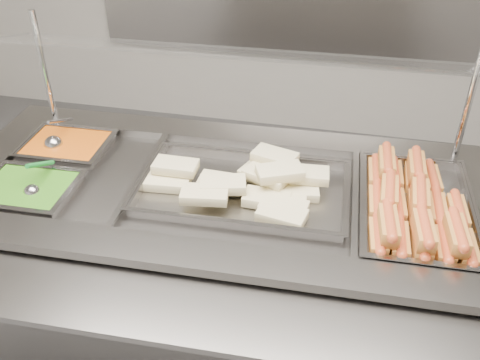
% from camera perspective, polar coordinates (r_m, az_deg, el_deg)
% --- Properties ---
extents(steam_counter, '(2.03, 0.94, 0.96)m').
position_cam_1_polar(steam_counter, '(2.23, -1.37, -10.61)').
color(steam_counter, slate).
rests_on(steam_counter, ground).
extents(tray_rail, '(1.93, 0.45, 0.06)m').
position_cam_1_polar(tray_rail, '(1.55, -5.88, -13.42)').
color(tray_rail, slate).
rests_on(tray_rail, steam_counter).
extents(sneeze_guard, '(1.77, 0.36, 0.47)m').
position_cam_1_polar(sneeze_guard, '(1.93, -0.26, 13.04)').
color(sneeze_guard, silver).
rests_on(sneeze_guard, steam_counter).
extents(pan_hotdogs, '(0.38, 0.60, 0.11)m').
position_cam_1_polar(pan_hotdogs, '(1.94, 18.17, -3.60)').
color(pan_hotdogs, gray).
rests_on(pan_hotdogs, steam_counter).
extents(pan_wraps, '(0.74, 0.45, 0.07)m').
position_cam_1_polar(pan_wraps, '(1.92, 0.31, -1.32)').
color(pan_wraps, gray).
rests_on(pan_wraps, steam_counter).
extents(pan_beans, '(0.33, 0.27, 0.11)m').
position_cam_1_polar(pan_beans, '(2.28, -17.87, 2.77)').
color(pan_beans, gray).
rests_on(pan_beans, steam_counter).
extents(pan_peas, '(0.33, 0.27, 0.11)m').
position_cam_1_polar(pan_peas, '(2.06, -21.53, -1.72)').
color(pan_peas, gray).
rests_on(pan_peas, steam_counter).
extents(hotdogs_in_buns, '(0.34, 0.56, 0.13)m').
position_cam_1_polar(hotdogs_in_buns, '(1.89, 17.99, -2.66)').
color(hotdogs_in_buns, '#AB6B24').
rests_on(hotdogs_in_buns, pan_hotdogs).
extents(tortilla_wraps, '(0.66, 0.39, 0.10)m').
position_cam_1_polar(tortilla_wraps, '(1.89, 1.49, -0.40)').
color(tortilla_wraps, beige).
rests_on(tortilla_wraps, pan_wraps).
extents(ladle, '(0.07, 0.21, 0.15)m').
position_cam_1_polar(ladle, '(2.27, -19.21, 3.74)').
color(ladle, '#A4A4A8').
rests_on(ladle, pan_beans).
extents(serving_spoon, '(0.06, 0.20, 0.14)m').
position_cam_1_polar(serving_spoon, '(2.02, -21.14, -0.70)').
color(serving_spoon, '#A4A4A8').
rests_on(serving_spoon, pan_peas).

